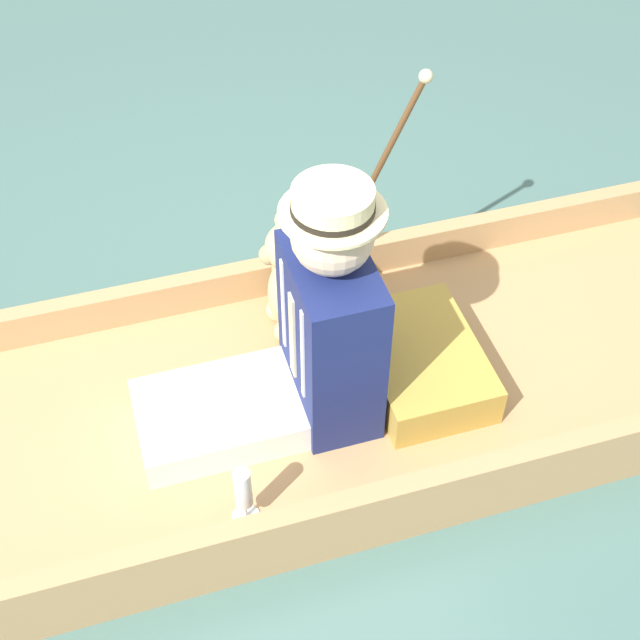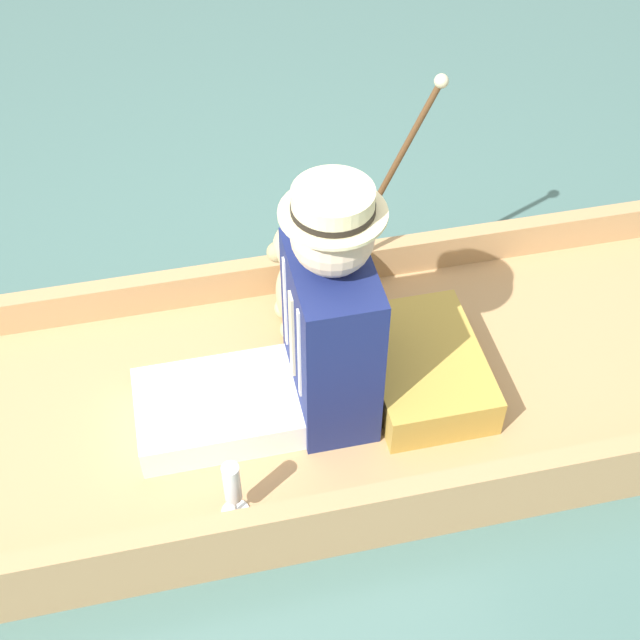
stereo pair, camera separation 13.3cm
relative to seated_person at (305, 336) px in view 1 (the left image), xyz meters
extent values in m
plane|color=#476B66|center=(0.05, 0.10, -0.44)|extent=(16.00, 16.00, 0.00)
cube|color=tan|center=(0.05, 0.10, -0.38)|extent=(1.04, 3.19, 0.12)
cube|color=tan|center=(-0.44, 0.10, -0.25)|extent=(0.06, 3.19, 0.13)
cube|color=tan|center=(0.54, 0.10, -0.25)|extent=(0.06, 3.19, 0.13)
cube|color=#B7933D|center=(0.01, -0.38, -0.25)|extent=(0.50, 0.35, 0.14)
cube|color=white|center=(0.00, 0.28, -0.27)|extent=(0.34, 0.49, 0.11)
cube|color=navy|center=(0.00, -0.08, -0.03)|extent=(0.38, 0.22, 0.58)
cube|color=beige|center=(0.00, 0.04, 0.01)|extent=(0.04, 0.01, 0.32)
cube|color=white|center=(-0.10, 0.04, 0.04)|extent=(0.02, 0.01, 0.35)
cube|color=white|center=(0.10, 0.04, 0.04)|extent=(0.02, 0.01, 0.35)
sphere|color=beige|center=(0.00, -0.08, 0.37)|extent=(0.22, 0.22, 0.22)
cylinder|color=beige|center=(0.00, -0.08, 0.44)|extent=(0.28, 0.28, 0.01)
cylinder|color=beige|center=(0.00, -0.08, 0.48)|extent=(0.21, 0.21, 0.07)
cylinder|color=black|center=(0.00, -0.08, 0.46)|extent=(0.22, 0.22, 0.02)
ellipsoid|color=tan|center=(0.34, -0.05, -0.18)|extent=(0.20, 0.16, 0.29)
sphere|color=tan|center=(0.34, -0.05, 0.04)|extent=(0.17, 0.17, 0.17)
sphere|color=tan|center=(0.34, 0.02, 0.02)|extent=(0.07, 0.07, 0.07)
sphere|color=tan|center=(0.28, -0.05, 0.10)|extent=(0.07, 0.07, 0.07)
sphere|color=tan|center=(0.40, -0.05, 0.10)|extent=(0.07, 0.07, 0.07)
cylinder|color=tan|center=(0.24, -0.05, -0.13)|extent=(0.11, 0.07, 0.13)
cylinder|color=tan|center=(0.45, -0.05, -0.13)|extent=(0.11, 0.07, 0.13)
sphere|color=tan|center=(0.29, -0.01, -0.28)|extent=(0.08, 0.08, 0.08)
sphere|color=tan|center=(0.39, -0.01, -0.28)|extent=(0.08, 0.08, 0.08)
cylinder|color=silver|center=(-0.34, 0.28, -0.32)|extent=(0.08, 0.08, 0.01)
cylinder|color=silver|center=(-0.34, 0.28, -0.28)|extent=(0.01, 0.01, 0.07)
cylinder|color=silver|center=(-0.34, 0.28, -0.17)|extent=(0.05, 0.05, 0.14)
cylinder|color=brown|center=(0.47, -0.34, 0.08)|extent=(0.02, 0.36, 0.81)
sphere|color=beige|center=(0.47, -0.51, 0.48)|extent=(0.04, 0.04, 0.04)
camera|label=1|loc=(-1.67, 0.46, 1.89)|focal=50.00mm
camera|label=2|loc=(-1.70, 0.33, 1.89)|focal=50.00mm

